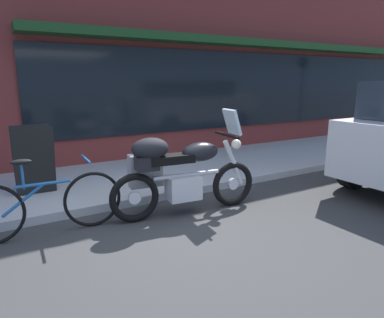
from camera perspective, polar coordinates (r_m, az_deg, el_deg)
ground_plane at (r=4.09m, az=-1.96°, el=-12.90°), size 80.00×80.00×0.00m
storefront_building at (r=9.96m, az=14.40°, el=21.20°), size 18.18×0.90×6.69m
touring_motorcycle at (r=4.56m, az=-2.57°, el=-1.99°), size 2.10×0.80×1.40m
parked_bicycle at (r=4.34m, az=-23.40°, el=-6.97°), size 1.79×0.48×0.94m
sandwich_board_sign at (r=5.57m, az=-24.85°, el=-0.16°), size 0.55×0.43×1.01m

